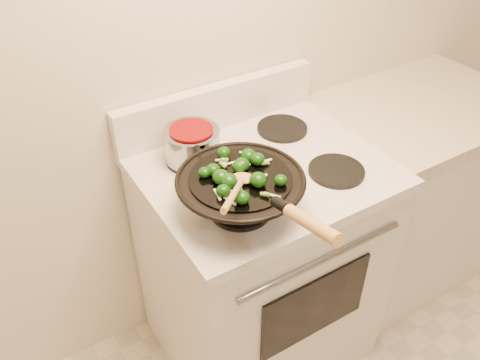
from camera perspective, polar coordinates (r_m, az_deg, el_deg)
stove at (r=1.96m, az=2.23°, el=-9.09°), size 0.78×0.67×1.08m
counter_unit at (r=2.40m, az=17.78°, el=-1.33°), size 0.84×0.62×0.91m
wok at (r=1.43m, az=0.14°, el=-1.36°), size 0.37×0.61×0.24m
stirfry at (r=1.39m, az=-0.28°, el=0.83°), size 0.22×0.26×0.04m
wooden_spoon at (r=1.31m, az=-0.25°, el=-0.78°), size 0.22×0.24×0.12m
saucepan at (r=1.65m, az=-5.40°, el=4.08°), size 0.18×0.29×0.11m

